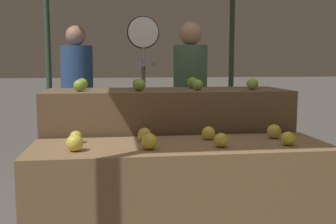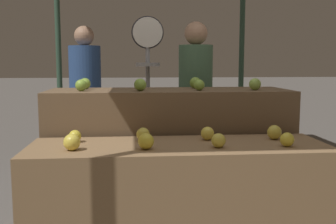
% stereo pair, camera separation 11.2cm
% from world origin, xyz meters
% --- Properties ---
extents(display_counter_front, '(1.71, 0.55, 0.76)m').
position_xyz_m(display_counter_front, '(0.00, 0.00, 0.38)').
color(display_counter_front, olive).
rests_on(display_counter_front, ground_plane).
extents(display_counter_back, '(1.71, 0.55, 1.03)m').
position_xyz_m(display_counter_back, '(0.00, 0.60, 0.51)').
color(display_counter_back, brown).
rests_on(display_counter_back, ground_plane).
extents(apple_front_0, '(0.09, 0.09, 0.09)m').
position_xyz_m(apple_front_0, '(-0.59, -0.10, 0.80)').
color(apple_front_0, yellow).
rests_on(apple_front_0, display_counter_front).
extents(apple_front_1, '(0.09, 0.09, 0.09)m').
position_xyz_m(apple_front_1, '(-0.19, -0.11, 0.80)').
color(apple_front_1, gold).
rests_on(apple_front_1, display_counter_front).
extents(apple_front_2, '(0.08, 0.08, 0.08)m').
position_xyz_m(apple_front_2, '(0.21, -0.10, 0.80)').
color(apple_front_2, gold).
rests_on(apple_front_2, display_counter_front).
extents(apple_front_3, '(0.08, 0.08, 0.08)m').
position_xyz_m(apple_front_3, '(0.59, -0.11, 0.79)').
color(apple_front_3, gold).
rests_on(apple_front_3, display_counter_front).
extents(apple_front_4, '(0.07, 0.07, 0.07)m').
position_xyz_m(apple_front_4, '(-0.60, 0.12, 0.79)').
color(apple_front_4, gold).
rests_on(apple_front_4, display_counter_front).
extents(apple_front_5, '(0.08, 0.08, 0.08)m').
position_xyz_m(apple_front_5, '(-0.20, 0.12, 0.80)').
color(apple_front_5, gold).
rests_on(apple_front_5, display_counter_front).
extents(apple_front_6, '(0.08, 0.08, 0.08)m').
position_xyz_m(apple_front_6, '(0.19, 0.11, 0.80)').
color(apple_front_6, yellow).
rests_on(apple_front_6, display_counter_front).
extents(apple_front_7, '(0.09, 0.09, 0.09)m').
position_xyz_m(apple_front_7, '(0.60, 0.10, 0.80)').
color(apple_front_7, gold).
rests_on(apple_front_7, display_counter_front).
extents(apple_back_0, '(0.08, 0.08, 0.08)m').
position_xyz_m(apple_back_0, '(-0.61, 0.50, 1.07)').
color(apple_back_0, '#84AD3D').
rests_on(apple_back_0, display_counter_back).
extents(apple_back_1, '(0.08, 0.08, 0.08)m').
position_xyz_m(apple_back_1, '(-0.21, 0.49, 1.07)').
color(apple_back_1, '#84AD3D').
rests_on(apple_back_1, display_counter_back).
extents(apple_back_2, '(0.08, 0.08, 0.08)m').
position_xyz_m(apple_back_2, '(0.20, 0.49, 1.07)').
color(apple_back_2, '#84AD3D').
rests_on(apple_back_2, display_counter_back).
extents(apple_back_3, '(0.08, 0.08, 0.08)m').
position_xyz_m(apple_back_3, '(0.59, 0.49, 1.07)').
color(apple_back_3, '#8EB247').
rests_on(apple_back_3, display_counter_back).
extents(apple_back_4, '(0.08, 0.08, 0.08)m').
position_xyz_m(apple_back_4, '(-0.60, 0.70, 1.07)').
color(apple_back_4, '#84AD3D').
rests_on(apple_back_4, display_counter_back).
extents(apple_back_5, '(0.07, 0.07, 0.07)m').
position_xyz_m(apple_back_5, '(-0.20, 0.71, 1.07)').
color(apple_back_5, '#84AD3D').
rests_on(apple_back_5, display_counter_back).
extents(apple_back_6, '(0.08, 0.08, 0.08)m').
position_xyz_m(apple_back_6, '(0.20, 0.70, 1.07)').
color(apple_back_6, '#7AA338').
rests_on(apple_back_6, display_counter_back).
extents(produce_scale, '(0.27, 0.20, 1.60)m').
position_xyz_m(produce_scale, '(-0.13, 1.12, 1.16)').
color(produce_scale, '#99999E').
rests_on(produce_scale, ground_plane).
extents(person_vendor_at_scale, '(0.38, 0.38, 1.58)m').
position_xyz_m(person_vendor_at_scale, '(0.31, 1.33, 0.92)').
color(person_vendor_at_scale, '#2D2D38').
rests_on(person_vendor_at_scale, ground_plane).
extents(person_customer_left, '(0.44, 0.44, 1.61)m').
position_xyz_m(person_customer_left, '(-0.77, 2.15, 0.93)').
color(person_customer_left, '#2D2D38').
rests_on(person_customer_left, ground_plane).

